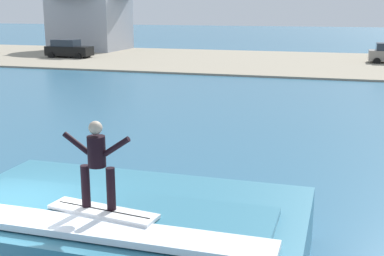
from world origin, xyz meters
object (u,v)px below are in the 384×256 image
at_px(wave_crest, 124,232).
at_px(surfer, 97,160).
at_px(house_with_chimney, 90,9).
at_px(car_near_shore, 68,49).
at_px(surfboard, 103,211).

distance_m(wave_crest, surfer, 1.81).
bearing_deg(house_with_chimney, wave_crest, -61.62).
bearing_deg(wave_crest, house_with_chimney, 118.38).
relative_size(surfer, house_with_chimney, 0.17).
relative_size(wave_crest, car_near_shore, 1.56).
bearing_deg(surfboard, car_near_shore, 120.97).
height_order(surfboard, car_near_shore, car_near_shore).
relative_size(surfer, car_near_shore, 0.36).
xyz_separation_m(wave_crest, house_with_chimney, (-24.18, 44.76, 4.03)).
bearing_deg(surfer, car_near_shore, 120.89).
height_order(wave_crest, house_with_chimney, house_with_chimney).
height_order(surfboard, surfer, surfer).
distance_m(surfboard, car_near_shore, 42.41).
xyz_separation_m(surfboard, surfer, (-0.10, 0.06, 0.92)).
xyz_separation_m(surfer, house_with_chimney, (-24.04, 45.45, 2.37)).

